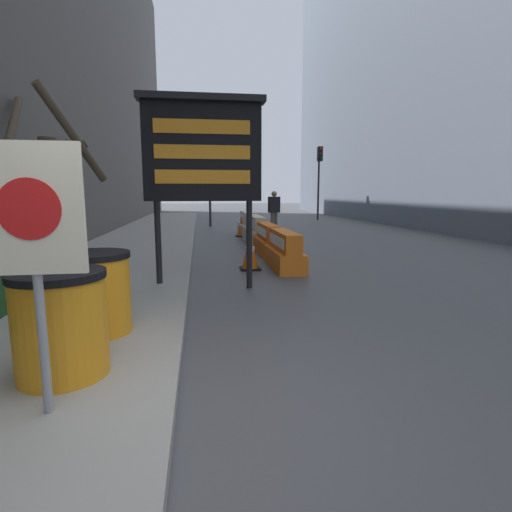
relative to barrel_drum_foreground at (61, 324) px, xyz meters
name	(u,v)px	position (x,y,z in m)	size (l,w,h in m)	color
ground_plane	(174,432)	(0.93, -0.74, -0.57)	(120.00, 120.00, 0.00)	#474749
bare_tree	(52,186)	(-1.59, 4.74, 1.18)	(1.66, 1.70, 3.29)	#4C3D2D
barrel_drum_foreground	(61,324)	(0.00, 0.00, 0.00)	(0.75, 0.75, 0.87)	orange
barrel_drum_middle	(96,293)	(0.02, 1.03, 0.00)	(0.75, 0.75, 0.87)	orange
warning_sign	(32,229)	(0.08, -0.60, 0.83)	(0.65, 0.08, 1.81)	gray
message_board	(203,152)	(1.21, 3.35, 1.71)	(2.01, 0.36, 3.14)	black
jersey_barrier_orange_near	(284,252)	(2.95, 5.07, -0.22)	(0.57, 1.86, 0.81)	orange
jersey_barrier_orange_far	(268,241)	(2.95, 7.19, -0.22)	(0.56, 1.84, 0.80)	orange
jersey_barrier_cream	(256,231)	(2.95, 9.51, -0.18)	(0.58, 2.19, 0.89)	beige
jersey_barrier_white	(247,225)	(2.95, 12.03, -0.18)	(0.52, 2.07, 0.90)	silver
traffic_cone_near	(256,225)	(3.39, 12.54, -0.21)	(0.42, 0.42, 0.74)	black
traffic_cone_mid	(250,252)	(2.19, 5.01, -0.20)	(0.43, 0.43, 0.76)	black
traffic_cone_far	(241,227)	(2.69, 11.53, -0.20)	(0.43, 0.43, 0.77)	black
traffic_light_near_curb	(209,166)	(1.66, 16.22, 2.31)	(0.28, 0.45, 3.97)	#2D2D30
traffic_light_far_side	(319,167)	(8.25, 20.11, 2.54)	(0.28, 0.45, 4.31)	#2D2D30
pedestrian_worker	(274,208)	(4.19, 12.95, 0.43)	(0.49, 0.36, 1.69)	#514C42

